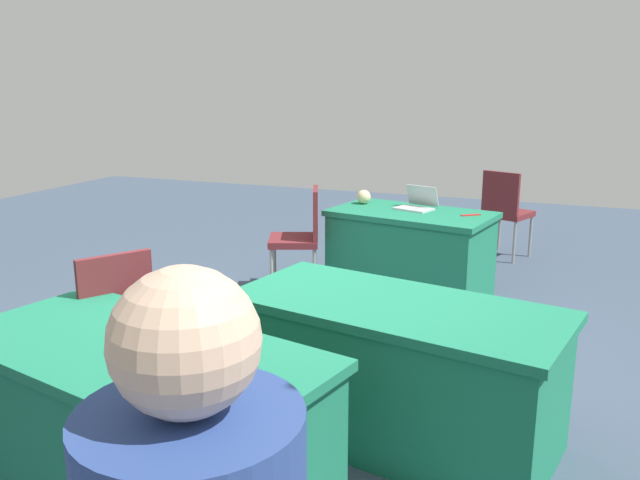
% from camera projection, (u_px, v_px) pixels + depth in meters
% --- Properties ---
extents(ground_plane, '(14.40, 14.40, 0.00)m').
position_uv_depth(ground_plane, '(293.00, 377.00, 4.28)').
color(ground_plane, '#3D4C60').
extents(table_foreground, '(1.53, 1.05, 0.77)m').
position_uv_depth(table_foreground, '(410.00, 253.00, 5.89)').
color(table_foreground, '#1E7A56').
rests_on(table_foreground, ground).
extents(table_mid_left, '(1.87, 1.13, 0.77)m').
position_uv_depth(table_mid_left, '(395.00, 370.00, 3.50)').
color(table_mid_left, '#1E7A56').
rests_on(table_mid_left, ground).
extents(table_mid_right, '(1.93, 1.23, 0.77)m').
position_uv_depth(table_mid_right, '(140.00, 425.00, 2.95)').
color(table_mid_right, '#1E7A56').
rests_on(table_mid_right, ground).
extents(chair_near_front, '(0.57, 0.57, 0.97)m').
position_uv_depth(chair_near_front, '(301.00, 233.00, 5.89)').
color(chair_near_front, '#9E9993').
rests_on(chair_near_front, ground).
extents(chair_tucked_left, '(0.57, 0.57, 0.97)m').
position_uv_depth(chair_tucked_left, '(505.00, 208.00, 7.05)').
color(chair_tucked_left, '#9E9993').
rests_on(chair_tucked_left, ground).
extents(chair_tucked_right, '(0.60, 0.60, 0.98)m').
position_uv_depth(chair_tucked_right, '(111.00, 318.00, 3.75)').
color(chair_tucked_right, '#9E9993').
rests_on(chair_tucked_right, ground).
extents(laptop_silver, '(0.39, 0.38, 0.21)m').
position_uv_depth(laptop_silver, '(416.00, 205.00, 5.90)').
color(laptop_silver, silver).
rests_on(laptop_silver, table_foreground).
extents(yarn_ball, '(0.13, 0.13, 0.13)m').
position_uv_depth(yarn_ball, '(364.00, 197.00, 6.14)').
color(yarn_ball, beige).
rests_on(yarn_ball, table_foreground).
extents(scissors_red, '(0.16, 0.14, 0.01)m').
position_uv_depth(scissors_red, '(471.00, 215.00, 5.63)').
color(scissors_red, red).
rests_on(scissors_red, table_foreground).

